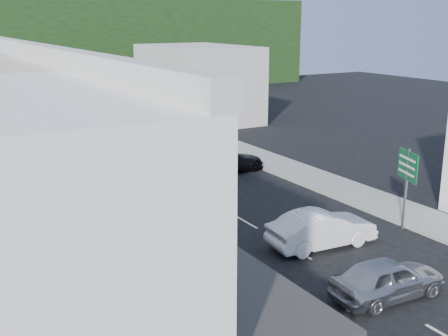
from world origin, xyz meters
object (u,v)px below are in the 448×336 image
Objects in this scene: bus at (123,168)px; direction_sign at (406,190)px; car_red at (169,237)px; pedestrian_left at (104,266)px; traffic_signal at (148,94)px; car_silver at (388,279)px; car_white at (322,231)px.

direction_sign is (9.38, -11.34, 0.36)m from bus.
pedestrian_left reaches higher than car_red.
car_red is 1.21× the size of direction_sign.
traffic_signal is (9.93, 20.34, 1.06)m from bus.
car_white is at bearing -9.03° from car_silver.
car_white is 9.41m from pedestrian_left.
bus is 3.04× the size of direction_sign.
direction_sign is at bearing -43.85° from bus.
direction_sign is at bearing -110.36° from car_red.
pedestrian_left is 0.45× the size of direction_sign.
pedestrian_left is at bearing -107.15° from bus.
car_white is at bearing -59.92° from bus.
car_silver is 9.95m from pedestrian_left.
bus is 11.41m from pedestrian_left.
direction_sign is (5.56, 4.43, 1.21)m from car_silver.
car_red is at bearing 69.16° from traffic_signal.
car_red is 0.88× the size of traffic_signal.
car_silver is 1.15× the size of direction_sign.
car_silver is at bearing -150.75° from car_red.
car_silver is 0.96× the size of car_red.
car_white is at bearing -103.06° from pedestrian_left.
car_red is 11.01m from direction_sign.
bus is 14.72m from direction_sign.
pedestrian_left reaches higher than car_silver.
car_white is 31.84m from traffic_signal.
traffic_signal is (5.13, 31.37, 1.91)m from car_white.
direction_sign is 0.73× the size of traffic_signal.
traffic_signal is at bearing 70.51° from bus.
car_white is at bearing -164.15° from direction_sign.
direction_sign reaches higher than car_white.
car_white is (4.80, -11.03, -0.85)m from bus.
car_silver is 0.84× the size of traffic_signal.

